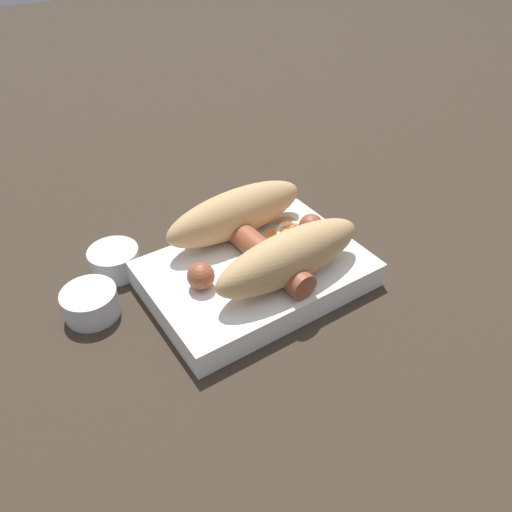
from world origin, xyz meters
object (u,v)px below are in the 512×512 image
object	(u,v)px
food_tray	(256,274)
condiment_cup_near	(115,262)
bread_roll	(262,234)
sausage	(259,249)
condiment_cup_far	(91,304)

from	to	relation	value
food_tray	condiment_cup_near	bearing A→B (deg)	-41.61
bread_roll	sausage	world-z (taller)	bread_roll
sausage	condiment_cup_far	bearing A→B (deg)	-16.48
condiment_cup_near	condiment_cup_far	bearing A→B (deg)	48.39
bread_roll	condiment_cup_far	xyz separation A→B (m)	(0.17, -0.04, -0.04)
bread_roll	condiment_cup_far	bearing A→B (deg)	-13.87
sausage	condiment_cup_far	xyz separation A→B (m)	(0.17, -0.05, -0.03)
sausage	condiment_cup_near	size ratio (longest dim) A/B	3.09
condiment_cup_near	condiment_cup_far	world-z (taller)	same
food_tray	sausage	world-z (taller)	sausage
condiment_cup_near	food_tray	bearing A→B (deg)	138.39
bread_roll	condiment_cup_far	world-z (taller)	bread_roll
bread_roll	condiment_cup_near	distance (m)	0.16
food_tray	sausage	size ratio (longest dim) A/B	1.33
sausage	condiment_cup_far	size ratio (longest dim) A/B	3.09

